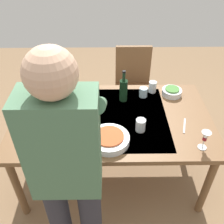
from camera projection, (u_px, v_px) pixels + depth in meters
The scene contains 16 objects.
ground_plane at pixel (112, 172), 2.55m from camera, with size 6.00×6.00×0.00m, color #846647.
dining_table at pixel (112, 123), 2.14m from camera, with size 1.65×0.97×0.73m.
chair_near at pixel (133, 82), 2.91m from camera, with size 0.40×0.40×0.91m.
person_server at pixel (68, 172), 1.36m from camera, with size 0.42×0.61×1.69m.
wine_bottle at pixel (123, 90), 2.22m from camera, with size 0.07×0.07×0.30m.
wine_glass_left at pixel (205, 137), 1.76m from camera, with size 0.07×0.07×0.15m.
water_cup_near_left at pixel (152, 87), 2.36m from camera, with size 0.07×0.07×0.11m, color silver.
water_cup_near_right at pixel (143, 92), 2.31m from camera, with size 0.08×0.08×0.09m, color silver.
water_cup_far_left at pixel (85, 91), 2.32m from camera, with size 0.07×0.07×0.09m, color silver.
water_cup_far_right at pixel (141, 125), 1.94m from camera, with size 0.08×0.08×0.10m, color silver.
serving_bowl_pasta at pixel (109, 139), 1.85m from camera, with size 0.30×0.30×0.07m.
side_bowl_salad at pixel (172, 92), 2.33m from camera, with size 0.18×0.18×0.07m.
dinner_plate_near at pixel (65, 143), 1.85m from camera, with size 0.23×0.23×0.01m, color silver.
dinner_plate_far at pixel (35, 132), 1.95m from camera, with size 0.23×0.23×0.01m, color silver.
table_knife at pixel (60, 110), 2.17m from camera, with size 0.01×0.20×0.01m, color silver.
table_fork at pixel (184, 126), 2.01m from camera, with size 0.01×0.18×0.01m, color silver.
Camera 1 is at (0.02, 1.62, 2.06)m, focal length 40.52 mm.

